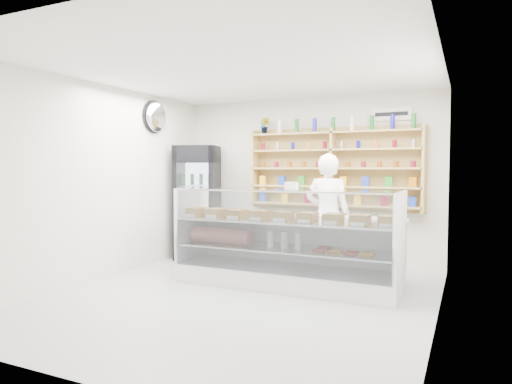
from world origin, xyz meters
The scene contains 8 objects.
room centered at (0.00, 0.00, 1.40)m, with size 5.00×5.00×5.00m.
display_counter centered at (0.29, 0.78, 0.36)m, with size 3.03×0.91×1.32m.
shop_worker centered at (0.67, 1.49, 0.91)m, with size 0.66×0.43×1.82m, color white.
drinks_cooler centered at (-1.85, 1.93, 1.00)m, with size 0.90×0.89×1.99m.
wall_shelving centered at (0.50, 2.34, 1.59)m, with size 2.84×0.28×1.33m.
potted_plant centered at (-0.71, 2.34, 2.34)m, with size 0.15×0.12×0.28m, color #1E6626.
security_mirror centered at (-2.17, 1.20, 2.45)m, with size 0.15×0.50×0.50m, color silver.
wall_sign centered at (1.40, 2.47, 2.45)m, with size 0.62×0.03×0.20m, color white.
Camera 1 is at (2.53, -4.95, 1.60)m, focal length 32.00 mm.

